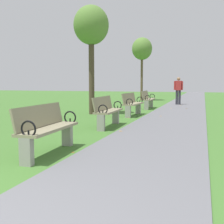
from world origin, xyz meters
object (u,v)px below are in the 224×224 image
park_bench_2 (47,128)px  park_bench_5 (148,99)px  tree_2 (142,50)px  pedestrian_walking (178,89)px  park_bench_3 (107,111)px  tree_1 (91,28)px  park_bench_4 (132,103)px

park_bench_2 → park_bench_5: (-0.00, 9.64, 0.00)m
tree_2 → pedestrian_walking: 5.32m
park_bench_3 → park_bench_5: same height
park_bench_5 → tree_1: bearing=-118.3°
park_bench_3 → park_bench_2: bearing=-90.0°
park_bench_5 → park_bench_2: bearing=-90.0°
park_bench_3 → pedestrian_walking: pedestrian_walking is taller
park_bench_5 → pedestrian_walking: bearing=67.4°
park_bench_4 → park_bench_5: size_ratio=1.00×
tree_2 → park_bench_3: bearing=-82.3°
park_bench_2 → tree_1: bearing=105.2°
park_bench_3 → park_bench_4: (0.00, 3.02, 0.00)m
park_bench_3 → park_bench_4: size_ratio=1.00×
tree_1 → tree_2: bearing=89.8°
park_bench_5 → pedestrian_walking: (1.25, 3.00, 0.44)m
tree_1 → tree_2: (0.04, 9.66, 0.20)m
tree_1 → pedestrian_walking: bearing=64.4°
park_bench_4 → tree_1: (-1.74, 0.03, 3.06)m
park_bench_2 → park_bench_4: bearing=90.0°
tree_1 → pedestrian_walking: tree_1 is taller
park_bench_3 → pedestrian_walking: 9.39m
park_bench_3 → pedestrian_walking: bearing=82.3°
pedestrian_walking → tree_2: bearing=130.9°
park_bench_4 → tree_2: size_ratio=0.35×
park_bench_2 → tree_2: 16.47m
park_bench_5 → pedestrian_walking: pedestrian_walking is taller
park_bench_2 → park_bench_3: size_ratio=1.00×
park_bench_2 → tree_2: (-1.71, 16.06, 3.25)m
park_bench_2 → park_bench_3: 3.35m
park_bench_3 → park_bench_5: (-0.00, 6.29, 0.00)m
park_bench_3 → tree_1: bearing=119.8°
park_bench_2 → pedestrian_walking: pedestrian_walking is taller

